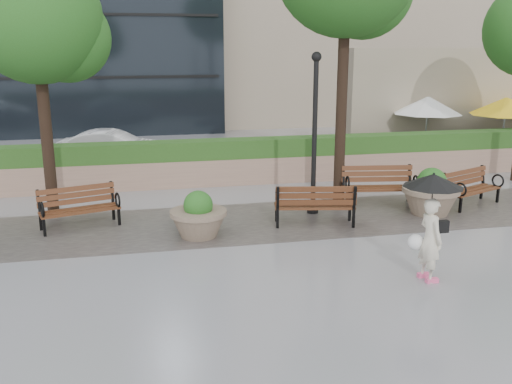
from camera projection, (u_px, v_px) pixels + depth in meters
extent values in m
plane|color=gray|center=(312.00, 266.00, 10.92)|extent=(100.00, 100.00, 0.00)
cube|color=#383330|center=(275.00, 220.00, 13.76)|extent=(28.00, 3.20, 0.01)
cube|color=tan|center=(244.00, 170.00, 17.45)|extent=(24.00, 0.80, 0.80)
cube|color=#214416|center=(243.00, 148.00, 17.28)|extent=(24.00, 0.75, 0.55)
cube|color=tan|center=(472.00, 102.00, 21.80)|extent=(10.00, 0.60, 4.00)
cube|color=#214416|center=(491.00, 152.00, 20.00)|extent=(8.00, 0.50, 0.90)
cube|color=black|center=(224.00, 158.00, 21.34)|extent=(40.00, 7.00, 0.00)
cube|color=brown|center=(80.00, 210.00, 13.07)|extent=(1.85, 1.03, 0.05)
cube|color=brown|center=(76.00, 195.00, 13.23)|extent=(1.73, 0.63, 0.42)
cube|color=black|center=(80.00, 219.00, 13.15)|extent=(1.88, 1.12, 0.45)
torus|color=black|center=(42.00, 210.00, 12.48)|extent=(0.15, 0.36, 0.36)
torus|color=black|center=(118.00, 200.00, 13.27)|extent=(0.15, 0.36, 0.36)
cube|color=brown|center=(314.00, 206.00, 13.35)|extent=(1.93, 0.90, 0.05)
cube|color=brown|center=(316.00, 196.00, 12.99)|extent=(1.85, 0.48, 0.44)
cube|color=black|center=(314.00, 215.00, 13.38)|extent=(1.95, 1.00, 0.48)
torus|color=black|center=(351.00, 196.00, 13.50)|extent=(0.12, 0.39, 0.38)
torus|color=black|center=(277.00, 196.00, 13.47)|extent=(0.12, 0.39, 0.38)
cube|color=brown|center=(379.00, 188.00, 14.96)|extent=(1.96, 0.84, 0.05)
cube|color=brown|center=(377.00, 174.00, 15.16)|extent=(1.89, 0.40, 0.44)
cube|color=black|center=(378.00, 196.00, 15.04)|extent=(1.97, 0.94, 0.48)
torus|color=black|center=(347.00, 183.00, 14.67)|extent=(0.11, 0.39, 0.39)
torus|color=black|center=(416.00, 182.00, 14.78)|extent=(0.11, 0.39, 0.39)
cube|color=brown|center=(473.00, 190.00, 14.90)|extent=(1.81, 1.18, 0.05)
cube|color=brown|center=(465.00, 177.00, 15.04)|extent=(1.64, 0.81, 0.41)
cube|color=black|center=(471.00, 197.00, 14.97)|extent=(1.85, 1.27, 0.45)
torus|color=black|center=(460.00, 190.00, 14.25)|extent=(0.19, 0.35, 0.36)
torus|color=black|center=(498.00, 181.00, 15.19)|extent=(0.19, 0.35, 0.36)
cylinder|color=#7F6B56|center=(198.00, 213.00, 12.46)|extent=(1.25, 1.25, 0.10)
sphere|color=#254E16|center=(198.00, 205.00, 12.42)|extent=(0.64, 0.64, 0.64)
cylinder|color=#7F6B56|center=(431.00, 190.00, 14.13)|extent=(1.41, 1.41, 0.11)
sphere|color=#254E16|center=(432.00, 182.00, 14.08)|extent=(0.73, 0.73, 0.73)
cylinder|color=black|center=(314.00, 139.00, 13.89)|extent=(0.12, 0.12, 3.79)
cylinder|color=black|center=(313.00, 207.00, 14.33)|extent=(0.28, 0.28, 0.30)
sphere|color=black|center=(317.00, 57.00, 13.41)|extent=(0.24, 0.24, 0.24)
cylinder|color=black|center=(46.00, 127.00, 13.66)|extent=(0.28, 0.28, 4.40)
sphere|color=#254E16|center=(36.00, 18.00, 13.03)|extent=(3.01, 3.01, 3.01)
sphere|color=#254E16|center=(66.00, 38.00, 13.54)|extent=(2.11, 2.11, 2.11)
cylinder|color=black|center=(342.00, 96.00, 14.72)|extent=(0.28, 0.28, 5.66)
cylinder|color=black|center=(424.00, 159.00, 20.95)|extent=(0.40, 0.40, 0.10)
cylinder|color=#99999E|center=(426.00, 130.00, 20.68)|extent=(0.06, 0.06, 2.20)
cone|color=white|center=(428.00, 105.00, 20.46)|extent=(2.50, 2.50, 0.60)
cylinder|color=black|center=(500.00, 160.00, 20.67)|extent=(0.40, 0.40, 0.10)
cylinder|color=#99999E|center=(503.00, 131.00, 20.40)|extent=(0.06, 0.06, 2.20)
cone|color=yellow|center=(506.00, 106.00, 20.18)|extent=(2.50, 2.50, 0.60)
imported|color=white|center=(113.00, 148.00, 19.95)|extent=(3.89, 1.96, 1.22)
imported|color=beige|center=(431.00, 237.00, 10.10)|extent=(0.47, 0.63, 1.63)
cube|color=#F2598C|center=(423.00, 275.00, 10.40)|extent=(0.13, 0.23, 0.08)
cube|color=#F2598C|center=(432.00, 280.00, 10.17)|extent=(0.13, 0.23, 0.08)
cube|color=black|center=(440.00, 227.00, 10.18)|extent=(0.14, 0.31, 0.22)
sphere|color=white|center=(416.00, 242.00, 10.29)|extent=(0.28, 0.28, 0.28)
cylinder|color=black|center=(432.00, 203.00, 9.99)|extent=(0.02, 0.02, 0.86)
cone|color=black|center=(433.00, 181.00, 9.89)|extent=(1.06, 1.06, 0.22)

